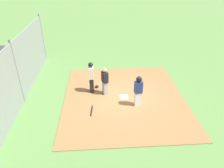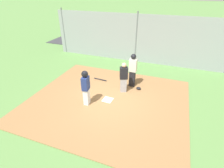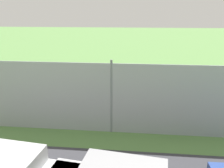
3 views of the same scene
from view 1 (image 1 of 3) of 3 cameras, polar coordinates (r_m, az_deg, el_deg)
name	(u,v)px [view 1 (image 1 of 3)]	position (r m, az deg, el deg)	size (l,w,h in m)	color
ground_plane	(124,98)	(11.52, 3.23, -3.68)	(140.00, 140.00, 0.00)	#5B8947
dirt_infield	(124,97)	(11.51, 3.23, -3.62)	(7.20, 6.40, 0.03)	olive
home_plate	(124,97)	(11.49, 3.23, -3.52)	(0.44, 0.44, 0.02)	white
catcher	(105,81)	(11.40, -1.94, 0.88)	(0.45, 0.39, 1.56)	#9E9EA3
umpire	(91,77)	(11.57, -5.61, 1.97)	(0.38, 0.26, 1.78)	black
runner	(138,89)	(10.44, 7.09, -1.43)	(0.30, 0.41, 1.64)	silver
baseball_bat	(92,111)	(10.49, -5.50, -7.15)	(0.06, 0.06, 0.79)	black
catcher_mask	(97,86)	(12.37, -4.11, -0.66)	(0.24, 0.20, 0.12)	black
backstop_fence	(17,74)	(11.37, -24.12, 2.40)	(12.00, 0.10, 3.35)	#93999E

